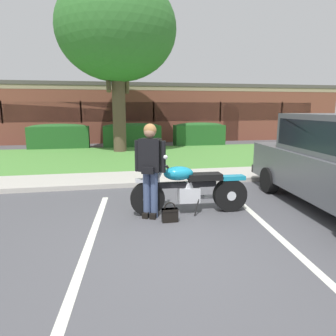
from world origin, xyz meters
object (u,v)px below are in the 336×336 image
at_px(rider_person, 150,164).
at_px(hedge_center_right, 199,134).
at_px(shade_tree, 117,30).
at_px(handbag, 170,214).
at_px(hedge_center_left, 132,135).
at_px(brick_building, 145,112).
at_px(motorcycle, 194,188).
at_px(hedge_left, 59,136).

height_order(rider_person, hedge_center_right, rider_person).
distance_m(rider_person, shade_tree, 9.66).
height_order(handbag, hedge_center_left, hedge_center_left).
bearing_deg(brick_building, motorcycle, -93.71).
bearing_deg(handbag, hedge_left, 107.35).
bearing_deg(hedge_left, shade_tree, -32.01).
relative_size(shade_tree, hedge_left, 2.59).
relative_size(handbag, brick_building, 0.01).
bearing_deg(shade_tree, handbag, -86.89).
distance_m(motorcycle, hedge_center_right, 10.90).
xyz_separation_m(handbag, hedge_center_right, (3.78, 10.80, 0.51)).
height_order(rider_person, shade_tree, shade_tree).
bearing_deg(shade_tree, hedge_center_left, 69.02).
distance_m(handbag, hedge_center_right, 11.46).
distance_m(hedge_center_left, hedge_center_right, 3.58).
bearing_deg(shade_tree, hedge_left, 147.99).
bearing_deg(hedge_center_left, handbag, -91.07).
relative_size(handbag, shade_tree, 0.05).
xyz_separation_m(handbag, shade_tree, (-0.49, 9.00, 5.08)).
distance_m(handbag, shade_tree, 10.35).
distance_m(motorcycle, shade_tree, 9.88).
bearing_deg(shade_tree, motorcycle, -83.10).
bearing_deg(hedge_left, handbag, -72.65).
bearing_deg(handbag, hedge_center_right, 70.72).
distance_m(motorcycle, hedge_center_left, 10.42).
relative_size(shade_tree, brick_building, 0.31).
xyz_separation_m(hedge_left, hedge_center_right, (7.15, 0.00, 0.00)).
bearing_deg(hedge_center_right, motorcycle, -107.23).
xyz_separation_m(shade_tree, brick_building, (2.13, 8.23, -3.50)).
bearing_deg(brick_building, hedge_center_left, -102.64).
distance_m(hedge_left, hedge_center_right, 7.15).
relative_size(handbag, hedge_center_left, 0.12).
distance_m(shade_tree, hedge_left, 5.70).
xyz_separation_m(shade_tree, hedge_center_right, (4.27, 1.80, -4.57)).
height_order(hedge_left, brick_building, brick_building).
relative_size(motorcycle, handbag, 6.23).
bearing_deg(brick_building, shade_tree, -104.53).
height_order(motorcycle, hedge_left, hedge_left).
height_order(handbag, hedge_center_right, hedge_center_right).
xyz_separation_m(hedge_left, hedge_center_left, (3.58, 0.00, 0.00)).
height_order(hedge_center_left, hedge_center_right, same).
height_order(rider_person, hedge_center_left, rider_person).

